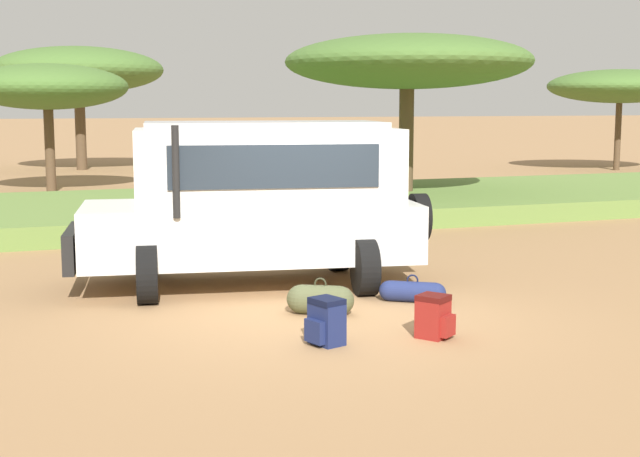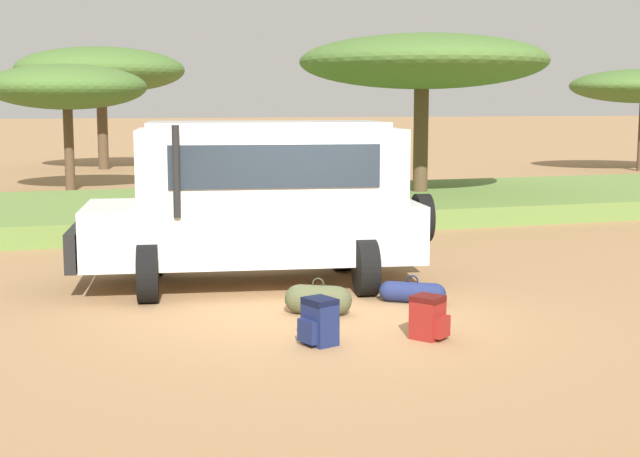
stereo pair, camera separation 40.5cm
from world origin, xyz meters
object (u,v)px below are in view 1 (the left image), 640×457
at_px(backpack_beside_front_wheel, 434,317).
at_px(duffel_bag_soft_canvas, 320,300).
at_px(acacia_tree_far_left, 47,87).
at_px(backpack_cluster_center, 326,322).
at_px(acacia_tree_centre_back, 407,63).
at_px(duffel_bag_low_black_case, 412,292).
at_px(acacia_tree_right_mid, 620,86).
at_px(acacia_tree_left_mid, 78,70).
at_px(safari_vehicle, 258,199).

bearing_deg(backpack_beside_front_wheel, duffel_bag_soft_canvas, 118.36).
distance_m(duffel_bag_soft_canvas, acacia_tree_far_left, 18.49).
bearing_deg(backpack_cluster_center, acacia_tree_centre_back, 60.59).
bearing_deg(duffel_bag_low_black_case, acacia_tree_right_mid, 45.85).
relative_size(acacia_tree_left_mid, acacia_tree_centre_back, 1.02).
bearing_deg(acacia_tree_far_left, backpack_beside_front_wheel, -81.16).
height_order(acacia_tree_left_mid, acacia_tree_centre_back, acacia_tree_left_mid).
relative_size(duffel_bag_soft_canvas, acacia_tree_right_mid, 0.13).
bearing_deg(acacia_tree_left_mid, acacia_tree_right_mid, -20.64).
distance_m(acacia_tree_far_left, acacia_tree_left_mid, 9.35).
xyz_separation_m(acacia_tree_far_left, acacia_tree_centre_back, (8.43, -7.70, 0.54)).
xyz_separation_m(duffel_bag_soft_canvas, acacia_tree_far_left, (-2.22, 18.11, 3.01)).
bearing_deg(acacia_tree_right_mid, backpack_beside_front_wheel, -132.52).
distance_m(safari_vehicle, duffel_bag_soft_canvas, 2.35).
relative_size(backpack_beside_front_wheel, acacia_tree_right_mid, 0.08).
xyz_separation_m(safari_vehicle, backpack_cluster_center, (-0.22, -3.46, -1.04)).
xyz_separation_m(backpack_cluster_center, acacia_tree_centre_back, (6.65, 11.80, 3.48)).
distance_m(duffel_bag_soft_canvas, acacia_tree_left_mid, 27.53).
distance_m(acacia_tree_left_mid, acacia_tree_right_mid, 22.00).
distance_m(acacia_tree_far_left, acacia_tree_right_mid, 22.40).
relative_size(duffel_bag_low_black_case, duffel_bag_soft_canvas, 1.00).
height_order(backpack_cluster_center, acacia_tree_right_mid, acacia_tree_right_mid).
height_order(duffel_bag_low_black_case, acacia_tree_right_mid, acacia_tree_right_mid).
height_order(backpack_beside_front_wheel, acacia_tree_centre_back, acacia_tree_centre_back).
bearing_deg(acacia_tree_left_mid, backpack_cluster_center, -90.00).
height_order(duffel_bag_low_black_case, duffel_bag_soft_canvas, duffel_bag_soft_canvas).
bearing_deg(acacia_tree_right_mid, duffel_bag_low_black_case, -134.15).
bearing_deg(backpack_beside_front_wheel, backpack_cluster_center, 173.14).
bearing_deg(backpack_beside_front_wheel, acacia_tree_far_left, 98.84).
height_order(safari_vehicle, backpack_beside_front_wheel, safari_vehicle).
relative_size(duffel_bag_soft_canvas, acacia_tree_left_mid, 0.12).
distance_m(safari_vehicle, acacia_tree_right_mid, 26.89).
relative_size(duffel_bag_low_black_case, acacia_tree_far_left, 0.17).
height_order(safari_vehicle, acacia_tree_right_mid, acacia_tree_right_mid).
height_order(backpack_beside_front_wheel, duffel_bag_low_black_case, backpack_beside_front_wheel).
bearing_deg(acacia_tree_centre_back, duffel_bag_low_black_case, -115.14).
bearing_deg(acacia_tree_right_mid, backpack_cluster_center, -134.57).
distance_m(duffel_bag_soft_canvas, acacia_tree_centre_back, 12.63).
distance_m(safari_vehicle, acacia_tree_far_left, 16.27).
distance_m(duffel_bag_low_black_case, acacia_tree_far_left, 18.50).
bearing_deg(acacia_tree_right_mid, acacia_tree_left_mid, 159.36).
distance_m(backpack_cluster_center, duffel_bag_low_black_case, 2.49).
xyz_separation_m(safari_vehicle, acacia_tree_left_mid, (-0.22, 25.18, 2.75)).
relative_size(backpack_cluster_center, duffel_bag_low_black_case, 0.66).
height_order(backpack_beside_front_wheel, acacia_tree_far_left, acacia_tree_far_left).
bearing_deg(acacia_tree_far_left, safari_vehicle, -82.92).
bearing_deg(duffel_bag_low_black_case, acacia_tree_centre_back, 64.86).
xyz_separation_m(safari_vehicle, acacia_tree_right_mid, (20.36, 17.43, 2.10)).
relative_size(safari_vehicle, backpack_beside_front_wheel, 10.83).
distance_m(backpack_cluster_center, duffel_bag_soft_canvas, 1.47).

